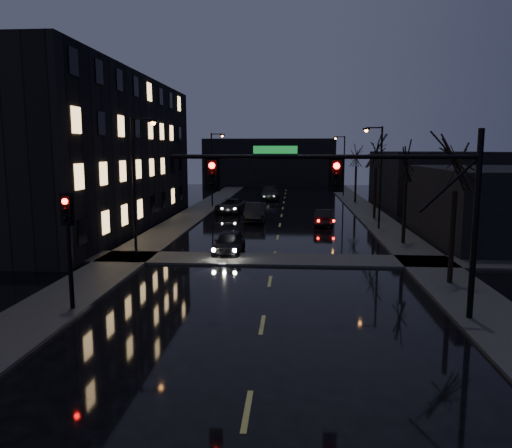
% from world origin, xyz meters
% --- Properties ---
extents(sidewalk_left, '(3.00, 140.00, 0.12)m').
position_xyz_m(sidewalk_left, '(-8.50, 35.00, 0.06)').
color(sidewalk_left, '#2D2D2B').
rests_on(sidewalk_left, ground).
extents(sidewalk_right, '(3.00, 140.00, 0.12)m').
position_xyz_m(sidewalk_right, '(8.50, 35.00, 0.06)').
color(sidewalk_right, '#2D2D2B').
rests_on(sidewalk_right, ground).
extents(sidewalk_cross, '(40.00, 3.00, 0.12)m').
position_xyz_m(sidewalk_cross, '(0.00, 18.50, 0.06)').
color(sidewalk_cross, '#2D2D2B').
rests_on(sidewalk_cross, ground).
extents(apartment_block, '(12.00, 30.00, 12.00)m').
position_xyz_m(apartment_block, '(-16.50, 30.00, 6.00)').
color(apartment_block, black).
rests_on(apartment_block, ground).
extents(commercial_right_near, '(10.00, 14.00, 5.00)m').
position_xyz_m(commercial_right_near, '(15.50, 26.00, 2.50)').
color(commercial_right_near, black).
rests_on(commercial_right_near, ground).
extents(commercial_right_far, '(12.00, 18.00, 6.00)m').
position_xyz_m(commercial_right_far, '(17.00, 48.00, 3.00)').
color(commercial_right_far, black).
rests_on(commercial_right_far, ground).
extents(far_block, '(22.00, 10.00, 8.00)m').
position_xyz_m(far_block, '(-3.00, 78.00, 4.00)').
color(far_block, black).
rests_on(far_block, ground).
extents(signal_mast, '(11.11, 0.41, 7.00)m').
position_xyz_m(signal_mast, '(3.85, 9.00, 4.87)').
color(signal_mast, black).
rests_on(signal_mast, ground).
extents(signal_pole_left, '(0.35, 0.41, 4.53)m').
position_xyz_m(signal_pole_left, '(-7.50, 8.99, 3.01)').
color(signal_pole_left, black).
rests_on(signal_pole_left, ground).
extents(tree_near, '(3.52, 3.52, 8.08)m').
position_xyz_m(tree_near, '(8.40, 14.00, 6.22)').
color(tree_near, black).
rests_on(tree_near, ground).
extents(tree_mid_a, '(3.30, 3.30, 7.58)m').
position_xyz_m(tree_mid_a, '(8.40, 24.00, 5.83)').
color(tree_mid_a, black).
rests_on(tree_mid_a, ground).
extents(tree_mid_b, '(3.74, 3.74, 8.59)m').
position_xyz_m(tree_mid_b, '(8.40, 36.00, 6.61)').
color(tree_mid_b, black).
rests_on(tree_mid_b, ground).
extents(tree_far, '(3.43, 3.43, 7.88)m').
position_xyz_m(tree_far, '(8.40, 50.00, 6.06)').
color(tree_far, black).
rests_on(tree_far, ground).
extents(streetlight_l_near, '(1.53, 0.28, 8.00)m').
position_xyz_m(streetlight_l_near, '(-7.58, 18.00, 4.77)').
color(streetlight_l_near, black).
rests_on(streetlight_l_near, ground).
extents(streetlight_l_far, '(1.53, 0.28, 8.00)m').
position_xyz_m(streetlight_l_far, '(-7.58, 45.00, 4.77)').
color(streetlight_l_far, black).
rests_on(streetlight_l_far, ground).
extents(streetlight_r_mid, '(1.53, 0.28, 8.00)m').
position_xyz_m(streetlight_r_mid, '(7.58, 30.00, 4.77)').
color(streetlight_r_mid, black).
rests_on(streetlight_r_mid, ground).
extents(streetlight_r_far, '(1.53, 0.28, 8.00)m').
position_xyz_m(streetlight_r_far, '(7.58, 58.00, 4.77)').
color(streetlight_r_far, black).
rests_on(streetlight_r_far, ground).
extents(oncoming_car_a, '(1.80, 4.13, 1.39)m').
position_xyz_m(oncoming_car_a, '(-2.77, 20.28, 0.69)').
color(oncoming_car_a, black).
rests_on(oncoming_car_a, ground).
extents(oncoming_car_b, '(1.77, 4.99, 1.64)m').
position_xyz_m(oncoming_car_b, '(-2.19, 34.00, 0.82)').
color(oncoming_car_b, black).
rests_on(oncoming_car_b, ground).
extents(oncoming_car_c, '(3.04, 5.42, 1.43)m').
position_xyz_m(oncoming_car_c, '(-5.02, 39.56, 0.71)').
color(oncoming_car_c, black).
rests_on(oncoming_car_c, ground).
extents(oncoming_car_d, '(2.75, 5.85, 1.65)m').
position_xyz_m(oncoming_car_d, '(-1.83, 53.12, 0.83)').
color(oncoming_car_d, black).
rests_on(oncoming_car_d, ground).
extents(lead_car, '(1.92, 4.34, 1.38)m').
position_xyz_m(lead_car, '(3.69, 32.03, 0.69)').
color(lead_car, black).
rests_on(lead_car, ground).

